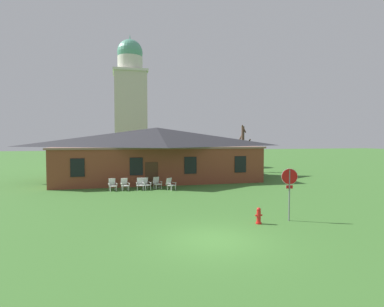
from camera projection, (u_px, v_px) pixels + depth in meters
ground_plane at (215, 240)px, 12.35m from camera, size 200.00×200.00×0.00m
brick_building at (157, 153)px, 31.24m from camera, size 19.54×10.40×5.23m
dome_tower at (131, 105)px, 47.64m from camera, size 5.18×5.18×20.26m
stop_sign at (289, 184)px, 15.23m from camera, size 0.78×0.27×2.62m
lawn_chair_by_porch at (112, 184)px, 24.15m from camera, size 0.73×0.77×0.96m
lawn_chair_near_door at (125, 184)px, 24.30m from camera, size 0.73×0.77×0.96m
lawn_chair_left_end at (140, 184)px, 24.53m from camera, size 0.67×0.70×0.96m
lawn_chair_middle at (146, 183)px, 24.69m from camera, size 0.80×0.84×0.96m
lawn_chair_right_end at (157, 183)px, 25.13m from camera, size 0.75×0.81×0.96m
lawn_chair_far_side at (170, 184)px, 24.48m from camera, size 0.85×0.87×0.96m
bare_tree_beside_building at (243, 148)px, 37.60m from camera, size 1.72×1.47×5.78m
fire_hydrant at (259, 216)px, 14.74m from camera, size 0.36×0.28×0.79m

